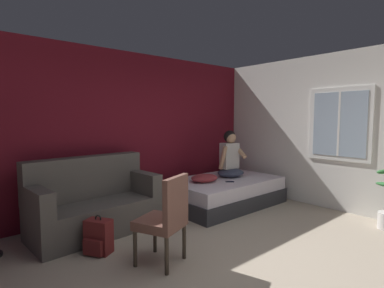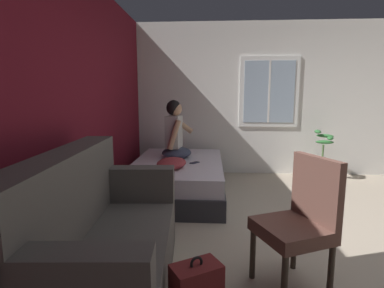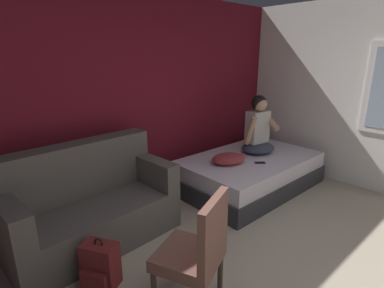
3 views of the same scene
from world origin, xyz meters
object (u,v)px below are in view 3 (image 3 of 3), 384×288
at_px(throw_pillow, 228,159).
at_px(person_seated, 258,130).
at_px(side_chair, 197,250).
at_px(cell_phone, 260,163).
at_px(backpack, 100,266).
at_px(bed, 250,172).
at_px(couch, 91,206).

bearing_deg(throw_pillow, person_seated, 2.41).
height_order(side_chair, cell_phone, side_chair).
distance_m(side_chair, throw_pillow, 2.03).
bearing_deg(throw_pillow, backpack, -168.53).
xyz_separation_m(bed, person_seated, (0.23, 0.06, 0.60)).
xyz_separation_m(backpack, throw_pillow, (2.12, 0.43, 0.36)).
distance_m(couch, person_seated, 2.61).
xyz_separation_m(person_seated, throw_pillow, (-0.69, -0.03, -0.29)).
relative_size(couch, side_chair, 1.79).
height_order(backpack, throw_pillow, throw_pillow).
xyz_separation_m(person_seated, cell_phone, (-0.35, -0.31, -0.35)).
relative_size(side_chair, throw_pillow, 2.04).
distance_m(throw_pillow, cell_phone, 0.45).
bearing_deg(backpack, side_chair, -58.20).
height_order(couch, throw_pillow, couch).
distance_m(person_seated, backpack, 2.92).
height_order(bed, couch, couch).
bearing_deg(person_seated, couch, 174.74).
bearing_deg(cell_phone, throw_pillow, -89.84).
bearing_deg(backpack, cell_phone, 3.42).
distance_m(couch, throw_pillow, 1.90).
height_order(bed, person_seated, person_seated).
height_order(person_seated, throw_pillow, person_seated).
bearing_deg(couch, cell_phone, -13.89).
bearing_deg(backpack, throw_pillow, 11.47).
xyz_separation_m(side_chair, throw_pillow, (1.66, 1.16, 0.02)).
bearing_deg(bed, throw_pillow, 175.73).
bearing_deg(side_chair, person_seated, 26.82).
height_order(side_chair, throw_pillow, side_chair).
height_order(couch, side_chair, couch).
xyz_separation_m(bed, backpack, (-2.57, -0.40, -0.04)).
relative_size(couch, person_seated, 2.00).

